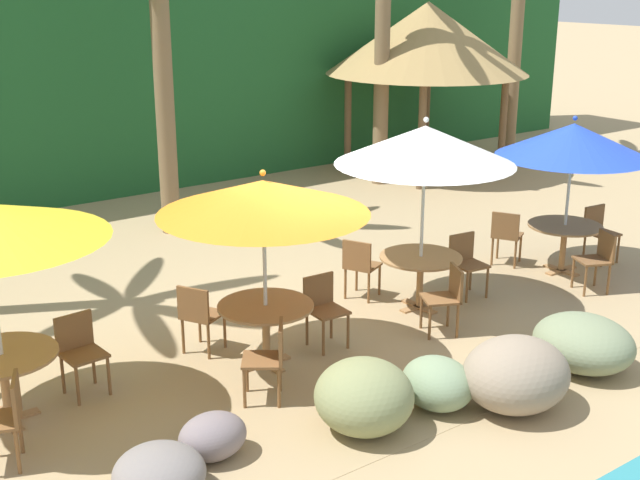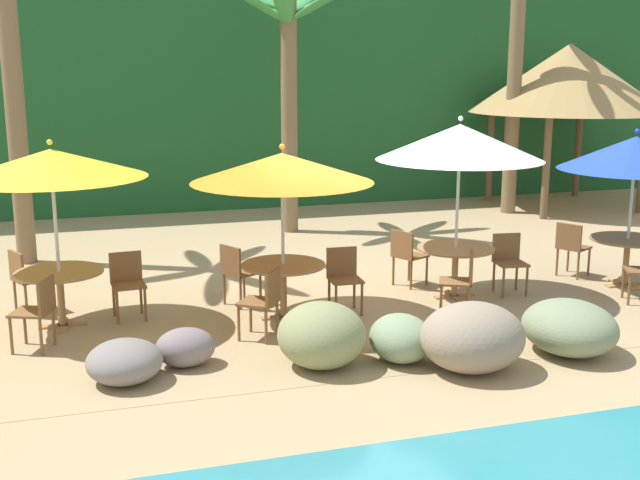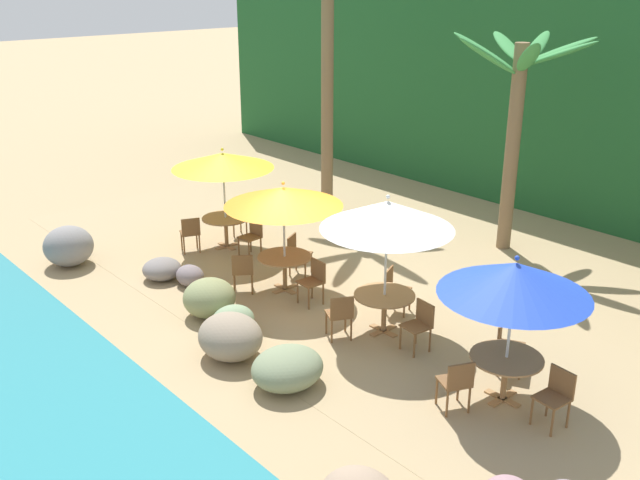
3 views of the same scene
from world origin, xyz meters
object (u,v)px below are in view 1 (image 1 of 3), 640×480
at_px(chair_orange_seaward, 323,305).
at_px(chair_white_seaward, 466,260).
at_px(chair_yellow_seaward, 80,348).
at_px(dining_table_orange, 266,315).
at_px(chair_blue_inland, 506,234).
at_px(umbrella_white, 425,145).
at_px(dining_table_blue, 565,233).
at_px(dining_table_yellow, 3,366).
at_px(palapa_hut, 428,38).
at_px(chair_orange_left, 271,356).
at_px(chair_white_left, 447,295).
at_px(chair_blue_left, 598,257).
at_px(chair_blue_seaward, 598,229).
at_px(umbrella_orange, 263,197).
at_px(umbrella_blue, 573,140).
at_px(palm_tree_second, 159,30).
at_px(chair_orange_inland, 199,314).
at_px(dining_table_white, 421,265).
at_px(chair_yellow_left, 5,415).
at_px(chair_white_inland, 360,264).

relative_size(chair_orange_seaward, chair_white_seaward, 1.00).
xyz_separation_m(chair_yellow_seaward, dining_table_orange, (1.96, -0.62, 0.10)).
bearing_deg(chair_blue_inland, chair_white_seaward, -160.31).
bearing_deg(umbrella_white, dining_table_blue, -4.41).
xyz_separation_m(dining_table_yellow, chair_blue_inland, (7.65, 0.24, -0.10)).
height_order(dining_table_blue, palapa_hut, palapa_hut).
height_order(chair_orange_left, palapa_hut, palapa_hut).
height_order(chair_white_left, palapa_hut, palapa_hut).
relative_size(chair_orange_seaward, chair_blue_inland, 1.00).
bearing_deg(chair_blue_left, dining_table_yellow, 170.79).
bearing_deg(umbrella_white, dining_table_yellow, 177.31).
relative_size(chair_yellow_seaward, chair_blue_left, 1.00).
bearing_deg(palapa_hut, chair_blue_seaward, -108.95).
relative_size(chair_yellow_seaward, umbrella_orange, 0.37).
height_order(chair_yellow_seaward, umbrella_blue, umbrella_blue).
bearing_deg(palm_tree_second, chair_white_seaward, -69.53).
height_order(chair_blue_seaward, palm_tree_second, palm_tree_second).
bearing_deg(chair_blue_left, chair_orange_left, 179.34).
relative_size(chair_orange_inland, chair_blue_left, 1.00).
height_order(chair_yellow_seaward, chair_orange_seaward, same).
bearing_deg(dining_table_white, chair_yellow_left, -174.22).
height_order(chair_orange_left, chair_blue_seaward, same).
height_order(chair_orange_inland, umbrella_blue, umbrella_blue).
distance_m(dining_table_orange, dining_table_blue, 5.33).
bearing_deg(umbrella_blue, dining_table_yellow, 176.73).
relative_size(chair_orange_seaward, palapa_hut, 0.19).
relative_size(dining_table_orange, palapa_hut, 0.25).
distance_m(dining_table_orange, chair_orange_inland, 0.86).
bearing_deg(chair_yellow_seaward, palm_tree_second, 54.18).
bearing_deg(chair_blue_left, dining_table_orange, 170.94).
bearing_deg(dining_table_yellow, dining_table_blue, -3.27).
distance_m(chair_yellow_seaward, chair_white_seaward, 5.43).
distance_m(chair_white_left, chair_blue_left, 2.77).
height_order(dining_table_yellow, chair_yellow_left, chair_yellow_left).
height_order(chair_yellow_left, dining_table_blue, chair_yellow_left).
height_order(dining_table_blue, chair_blue_seaward, chair_blue_seaward).
bearing_deg(chair_white_inland, chair_orange_seaward, -145.36).
distance_m(chair_blue_seaward, chair_blue_left, 1.39).
height_order(chair_orange_left, dining_table_white, chair_orange_left).
xyz_separation_m(chair_orange_seaward, umbrella_white, (1.74, 0.16, 1.72)).
bearing_deg(palm_tree_second, dining_table_yellow, -130.99).
relative_size(chair_yellow_left, chair_orange_inland, 1.00).
height_order(dining_table_yellow, dining_table_orange, same).
relative_size(chair_yellow_left, chair_blue_seaward, 1.00).
bearing_deg(dining_table_yellow, palapa_hut, 27.58).
bearing_deg(chair_blue_inland, umbrella_white, -167.68).
xyz_separation_m(chair_orange_inland, umbrella_white, (3.08, -0.49, 1.72)).
distance_m(chair_orange_inland, umbrella_blue, 6.04).
bearing_deg(chair_yellow_seaward, umbrella_blue, -4.86).
xyz_separation_m(chair_yellow_seaward, chair_blue_seaward, (8.15, -0.61, 0.00)).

